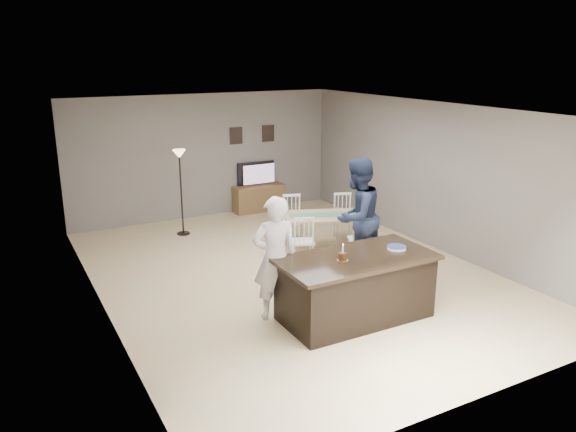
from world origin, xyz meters
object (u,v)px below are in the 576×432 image
kitchen_island (355,287)px  tv_console (259,198)px  man (357,217)px  plate_stack (397,248)px  dining_table (325,221)px  television (258,174)px  woman (275,258)px  floor_lamp (180,169)px  birthday_cake (343,256)px

kitchen_island → tv_console: kitchen_island is taller
man → plate_stack: (-0.28, -1.37, -0.05)m
dining_table → tv_console: bearing=109.0°
tv_console → television: size_ratio=1.31×
kitchen_island → dining_table: kitchen_island is taller
man → dining_table: (0.13, 1.18, -0.40)m
woman → man: (1.90, 0.80, 0.11)m
floor_lamp → woman: bearing=-90.5°
tv_console → dining_table: dining_table is taller
television → floor_lamp: bearing=23.6°
tv_console → man: 4.28m
tv_console → man: bearing=-93.4°
television → floor_lamp: 2.35m
man → dining_table: man is taller
woman → dining_table: (2.03, 1.98, -0.30)m
kitchen_island → dining_table: size_ratio=1.05×
tv_console → plate_stack: (-0.53, -5.59, 0.62)m
tv_console → dining_table: size_ratio=0.59×
television → floor_lamp: (-2.11, -0.92, 0.47)m
floor_lamp → tv_console: bearing=21.9°
plate_stack → floor_lamp: (-1.58, 4.74, 0.42)m
television → tv_console: bearing=90.0°
kitchen_island → floor_lamp: 4.89m
television → man: (-0.25, -4.29, 0.11)m
tv_console → woman: 5.49m
birthday_cake → plate_stack: birthday_cake is taller
television → birthday_cake: (-1.44, -5.67, 0.09)m
plate_stack → tv_console: bearing=84.6°
man → plate_stack: man is taller
man → birthday_cake: (-1.19, -1.38, -0.02)m
birthday_cake → dining_table: birthday_cake is taller
television → woman: size_ratio=0.53×
tv_console → man: (-0.25, -4.22, 0.67)m
dining_table → kitchen_island: bearing=-91.9°
woman → dining_table: woman is taller
television → plate_stack: size_ratio=3.39×
kitchen_island → man: size_ratio=1.10×
man → dining_table: bearing=-118.2°
woman → floor_lamp: size_ratio=1.00×
tv_console → woman: woman is taller
plate_stack → dining_table: plate_stack is taller
kitchen_island → television: 5.78m
kitchen_island → woman: bearing=149.9°
tv_console → birthday_cake: 5.82m
television → dining_table: (-0.12, -3.11, -0.29)m
man → floor_lamp: bearing=-83.0°
kitchen_island → birthday_cake: 0.56m
woman → man: man is taller
kitchen_island → dining_table: 2.75m
television → dining_table: television is taller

